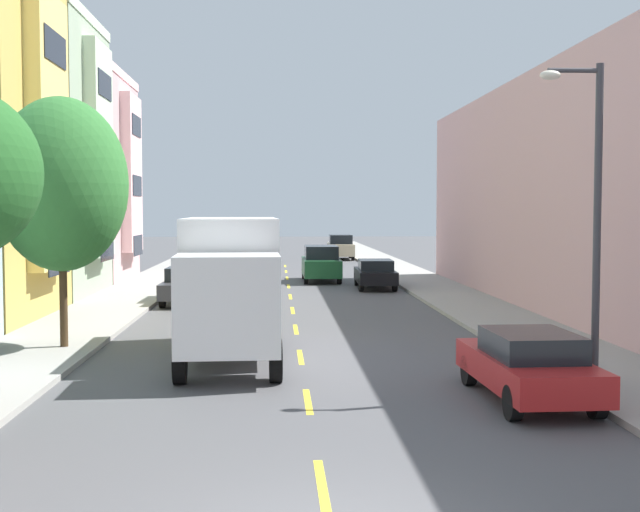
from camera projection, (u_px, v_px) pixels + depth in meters
ground_plane at (289, 290)px, 39.44m from camera, size 160.00×160.00×0.00m
sidewalk_left at (133, 294)px, 37.06m from camera, size 3.20×120.00×0.14m
sidewalk_right at (444, 292)px, 37.82m from camera, size 3.20×120.00×0.14m
lane_centerline_dashes at (291, 303)px, 33.95m from camera, size 0.14×47.20×0.01m
townhouse_fifth_rose at (27, 181)px, 44.12m from camera, size 11.45×7.94×11.20m
street_tree_second at (61, 184)px, 22.08m from camera, size 3.55×3.55×6.76m
street_lamp at (590, 200)px, 17.16m from camera, size 1.35×0.28×6.75m
delivery_box_truck at (231, 281)px, 21.29m from camera, size 2.63×7.64×3.64m
parked_hatchback_silver at (205, 271)px, 41.88m from camera, size 1.80×4.02×1.50m
parked_wagon_charcoal at (188, 284)px, 34.00m from camera, size 1.89×4.73×1.50m
parked_sedan_black at (375, 273)px, 40.19m from camera, size 1.93×4.55×1.43m
parked_sedan_red at (528, 364)px, 16.50m from camera, size 1.93×4.55×1.43m
parked_wagon_orange at (216, 260)px, 49.96m from camera, size 1.92×4.74×1.50m
parked_suv_champagne at (340, 247)px, 64.12m from camera, size 2.07×4.85×1.93m
moving_forest_sedan at (321, 263)px, 44.26m from camera, size 1.95×4.80×1.93m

